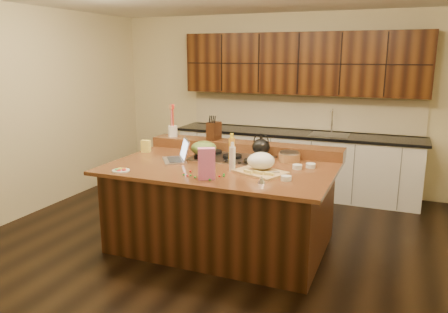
% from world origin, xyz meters
% --- Properties ---
extents(room, '(5.52, 5.02, 2.72)m').
position_xyz_m(room, '(0.00, 0.00, 1.35)').
color(room, black).
rests_on(room, ground).
extents(island, '(2.40, 1.60, 0.92)m').
position_xyz_m(island, '(0.00, 0.00, 0.46)').
color(island, black).
rests_on(island, ground).
extents(back_ledge, '(2.40, 0.30, 0.12)m').
position_xyz_m(back_ledge, '(0.00, 0.70, 0.98)').
color(back_ledge, black).
rests_on(back_ledge, island).
extents(cooktop, '(0.92, 0.52, 0.05)m').
position_xyz_m(cooktop, '(0.00, 0.30, 0.94)').
color(cooktop, gray).
rests_on(cooktop, island).
extents(back_counter, '(3.70, 0.66, 2.40)m').
position_xyz_m(back_counter, '(0.30, 2.23, 0.98)').
color(back_counter, silver).
rests_on(back_counter, ground).
extents(kettle, '(0.21, 0.21, 0.18)m').
position_xyz_m(kettle, '(0.30, 0.43, 1.06)').
color(kettle, black).
rests_on(kettle, cooktop).
extents(green_bowl, '(0.31, 0.31, 0.16)m').
position_xyz_m(green_bowl, '(-0.30, 0.17, 1.05)').
color(green_bowl, '#54702C').
rests_on(green_bowl, cooktop).
extents(laptop, '(0.42, 0.44, 0.24)m').
position_xyz_m(laptop, '(-0.52, -0.02, 0.98)').
color(laptop, '#B7B7BC').
rests_on(laptop, island).
extents(oil_bottle, '(0.09, 0.09, 0.27)m').
position_xyz_m(oil_bottle, '(0.05, 0.16, 1.06)').
color(oil_bottle, gold).
rests_on(oil_bottle, island).
extents(vinegar_bottle, '(0.08, 0.08, 0.25)m').
position_xyz_m(vinegar_bottle, '(0.19, -0.20, 1.04)').
color(vinegar_bottle, silver).
rests_on(vinegar_bottle, island).
extents(wooden_tray, '(0.58, 0.51, 0.20)m').
position_xyz_m(wooden_tray, '(0.47, -0.12, 1.01)').
color(wooden_tray, tan).
rests_on(wooden_tray, island).
extents(ramekin_a, '(0.11, 0.11, 0.04)m').
position_xyz_m(ramekin_a, '(0.79, -0.33, 0.94)').
color(ramekin_a, white).
rests_on(ramekin_a, island).
extents(ramekin_b, '(0.11, 0.11, 0.04)m').
position_xyz_m(ramekin_b, '(0.91, 0.24, 0.94)').
color(ramekin_b, white).
rests_on(ramekin_b, island).
extents(ramekin_c, '(0.13, 0.13, 0.04)m').
position_xyz_m(ramekin_c, '(0.79, 0.14, 0.94)').
color(ramekin_c, white).
rests_on(ramekin_c, island).
extents(strainer_bowl, '(0.27, 0.27, 0.09)m').
position_xyz_m(strainer_bowl, '(0.63, 0.43, 0.97)').
color(strainer_bowl, '#996B3F').
rests_on(strainer_bowl, island).
extents(kitchen_timer, '(0.09, 0.09, 0.07)m').
position_xyz_m(kitchen_timer, '(0.60, -0.50, 0.96)').
color(kitchen_timer, silver).
rests_on(kitchen_timer, island).
extents(pink_bag, '(0.18, 0.15, 0.30)m').
position_xyz_m(pink_bag, '(0.08, -0.57, 1.07)').
color(pink_bag, '#D765A4').
rests_on(pink_bag, island).
extents(candy_plate, '(0.22, 0.22, 0.01)m').
position_xyz_m(candy_plate, '(-0.86, -0.64, 0.93)').
color(candy_plate, white).
rests_on(candy_plate, island).
extents(package_box, '(0.11, 0.09, 0.14)m').
position_xyz_m(package_box, '(-1.11, 0.23, 0.99)').
color(package_box, '#EEDB54').
rests_on(package_box, island).
extents(utensil_crock, '(0.15, 0.15, 0.14)m').
position_xyz_m(utensil_crock, '(-0.99, 0.70, 1.11)').
color(utensil_crock, white).
rests_on(utensil_crock, back_ledge).
extents(knife_block, '(0.14, 0.20, 0.22)m').
position_xyz_m(knife_block, '(-0.40, 0.70, 1.15)').
color(knife_block, black).
rests_on(knife_block, back_ledge).
extents(gumdrop_0, '(0.02, 0.02, 0.02)m').
position_xyz_m(gumdrop_0, '(0.16, -0.46, 0.93)').
color(gumdrop_0, red).
rests_on(gumdrop_0, island).
extents(gumdrop_1, '(0.02, 0.02, 0.02)m').
position_xyz_m(gumdrop_1, '(0.13, -0.61, 0.93)').
color(gumdrop_1, '#198C26').
rests_on(gumdrop_1, island).
extents(gumdrop_2, '(0.02, 0.02, 0.02)m').
position_xyz_m(gumdrop_2, '(0.12, -0.54, 0.93)').
color(gumdrop_2, red).
rests_on(gumdrop_2, island).
extents(gumdrop_3, '(0.02, 0.02, 0.02)m').
position_xyz_m(gumdrop_3, '(-0.19, -0.54, 0.93)').
color(gumdrop_3, '#198C26').
rests_on(gumdrop_3, island).
extents(gumdrop_4, '(0.02, 0.02, 0.02)m').
position_xyz_m(gumdrop_4, '(-0.14, -0.57, 0.93)').
color(gumdrop_4, red).
rests_on(gumdrop_4, island).
extents(gumdrop_5, '(0.02, 0.02, 0.02)m').
position_xyz_m(gumdrop_5, '(0.20, -0.44, 0.93)').
color(gumdrop_5, '#198C26').
rests_on(gumdrop_5, island).
extents(gumdrop_6, '(0.02, 0.02, 0.02)m').
position_xyz_m(gumdrop_6, '(-0.18, -0.40, 0.93)').
color(gumdrop_6, red).
rests_on(gumdrop_6, island).
extents(gumdrop_7, '(0.02, 0.02, 0.02)m').
position_xyz_m(gumdrop_7, '(-0.04, -0.59, 0.93)').
color(gumdrop_7, '#198C26').
rests_on(gumdrop_7, island).
extents(gumdrop_8, '(0.02, 0.02, 0.02)m').
position_xyz_m(gumdrop_8, '(-0.20, -0.51, 0.93)').
color(gumdrop_8, red).
rests_on(gumdrop_8, island).
extents(gumdrop_9, '(0.02, 0.02, 0.02)m').
position_xyz_m(gumdrop_9, '(-0.11, -0.54, 0.93)').
color(gumdrop_9, '#198C26').
rests_on(gumdrop_9, island).
extents(gumdrop_10, '(0.02, 0.02, 0.02)m').
position_xyz_m(gumdrop_10, '(-0.04, -0.40, 0.93)').
color(gumdrop_10, red).
rests_on(gumdrop_10, island).
extents(gumdrop_11, '(0.02, 0.02, 0.02)m').
position_xyz_m(gumdrop_11, '(0.18, -0.39, 0.93)').
color(gumdrop_11, '#198C26').
rests_on(gumdrop_11, island).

